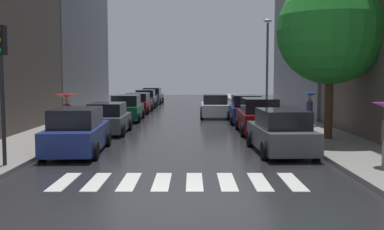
% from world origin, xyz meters
% --- Properties ---
extents(ground_plane, '(28.00, 72.00, 0.04)m').
position_xyz_m(ground_plane, '(0.00, 24.00, -0.02)').
color(ground_plane, '#242426').
extents(sidewalk_left, '(3.00, 72.00, 0.15)m').
position_xyz_m(sidewalk_left, '(-6.50, 24.00, 0.07)').
color(sidewalk_left, gray).
rests_on(sidewalk_left, ground).
extents(sidewalk_right, '(3.00, 72.00, 0.15)m').
position_xyz_m(sidewalk_right, '(6.50, 24.00, 0.07)').
color(sidewalk_right, gray).
rests_on(sidewalk_right, ground).
extents(crosswalk_stripes, '(6.75, 2.20, 0.01)m').
position_xyz_m(crosswalk_stripes, '(0.00, 1.97, 0.01)').
color(crosswalk_stripes, silver).
rests_on(crosswalk_stripes, ground).
extents(building_left_mid, '(6.00, 16.19, 12.45)m').
position_xyz_m(building_left_mid, '(-11.00, 27.20, 6.22)').
color(building_left_mid, slate).
rests_on(building_left_mid, ground).
extents(building_right_mid, '(6.00, 14.88, 15.94)m').
position_xyz_m(building_right_mid, '(11.00, 24.60, 7.97)').
color(building_right_mid, slate).
rests_on(building_right_mid, ground).
extents(parked_car_left_nearest, '(2.19, 4.86, 1.72)m').
position_xyz_m(parked_car_left_nearest, '(-3.97, 6.71, 0.80)').
color(parked_car_left_nearest, navy).
rests_on(parked_car_left_nearest, ground).
extents(parked_car_left_second, '(2.08, 4.10, 1.57)m').
position_xyz_m(parked_car_left_second, '(-3.89, 12.51, 0.74)').
color(parked_car_left_second, '#474C51').
rests_on(parked_car_left_second, ground).
extents(parked_car_left_third, '(2.11, 4.77, 1.69)m').
position_xyz_m(parked_car_left_third, '(-3.89, 19.22, 0.79)').
color(parked_car_left_third, '#0C4C2D').
rests_on(parked_car_left_third, ground).
extents(parked_car_left_fourth, '(2.08, 4.79, 1.58)m').
position_xyz_m(parked_car_left_fourth, '(-3.90, 25.59, 0.75)').
color(parked_car_left_fourth, maroon).
rests_on(parked_car_left_fourth, ground).
extents(parked_car_left_fifth, '(2.07, 4.03, 1.65)m').
position_xyz_m(parked_car_left_fifth, '(-3.91, 31.49, 0.77)').
color(parked_car_left_fifth, '#474C51').
rests_on(parked_car_left_fifth, ground).
extents(parked_car_left_sixth, '(2.20, 4.39, 1.68)m').
position_xyz_m(parked_car_left_sixth, '(-3.78, 37.25, 0.79)').
color(parked_car_left_sixth, '#474C51').
rests_on(parked_car_left_sixth, ground).
extents(parked_car_right_nearest, '(2.20, 4.68, 1.65)m').
position_xyz_m(parked_car_right_nearest, '(3.77, 6.76, 0.77)').
color(parked_car_right_nearest, '#474C51').
rests_on(parked_car_right_nearest, ground).
extents(parked_car_right_second, '(2.12, 4.54, 1.80)m').
position_xyz_m(parked_car_right_second, '(3.78, 12.70, 0.83)').
color(parked_car_right_second, maroon).
rests_on(parked_car_right_second, ground).
extents(parked_car_right_third, '(2.12, 4.54, 1.74)m').
position_xyz_m(parked_car_right_third, '(3.72, 17.93, 0.81)').
color(parked_car_right_third, navy).
rests_on(parked_car_right_third, ground).
extents(car_midroad, '(2.13, 4.71, 1.63)m').
position_xyz_m(car_midroad, '(2.00, 21.64, 0.76)').
color(car_midroad, silver).
rests_on(car_midroad, ground).
extents(pedestrian_near_tree, '(1.09, 1.09, 1.89)m').
position_xyz_m(pedestrian_near_tree, '(-5.75, 11.75, 1.57)').
color(pedestrian_near_tree, navy).
rests_on(pedestrian_near_tree, sidewalk_left).
extents(pedestrian_far_side, '(0.93, 0.93, 1.83)m').
position_xyz_m(pedestrian_far_side, '(6.94, 14.87, 1.46)').
color(pedestrian_far_side, gray).
rests_on(pedestrian_far_side, sidewalk_right).
extents(street_tree_right, '(4.71, 4.71, 7.11)m').
position_xyz_m(street_tree_right, '(6.43, 9.66, 4.89)').
color(street_tree_right, '#513823').
rests_on(street_tree_right, sidewalk_right).
extents(traffic_light_left_corner, '(0.30, 0.42, 4.30)m').
position_xyz_m(traffic_light_left_corner, '(-5.45, 3.56, 3.29)').
color(traffic_light_left_corner, black).
rests_on(traffic_light_left_corner, sidewalk_left).
extents(lamp_post_right, '(0.60, 0.28, 6.64)m').
position_xyz_m(lamp_post_right, '(5.55, 20.97, 4.00)').
color(lamp_post_right, '#595B60').
rests_on(lamp_post_right, sidewalk_right).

